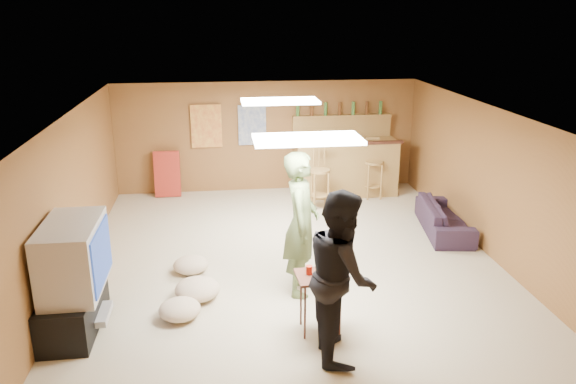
{
  "coord_description": "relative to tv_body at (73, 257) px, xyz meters",
  "views": [
    {
      "loc": [
        -0.99,
        -7.51,
        3.55
      ],
      "look_at": [
        0.0,
        0.2,
        1.0
      ],
      "focal_mm": 35.0,
      "sensor_mm": 36.0,
      "label": 1
    }
  ],
  "objects": [
    {
      "name": "cushion_near_tv",
      "position": [
        1.33,
        0.52,
        -0.77
      ],
      "size": [
        0.7,
        0.7,
        0.26
      ],
      "primitive_type": "ellipsoid",
      "rotation": [
        0.0,
        0.0,
        0.24
      ],
      "color": "tan",
      "rests_on": "ground"
    },
    {
      "name": "bar_stool_left",
      "position": [
        3.51,
        3.72,
        -0.31
      ],
      "size": [
        0.49,
        0.49,
        1.18
      ],
      "primitive_type": null,
      "rotation": [
        0.0,
        0.0,
        0.38
      ],
      "color": "olive",
      "rests_on": "ground"
    },
    {
      "name": "poster_right",
      "position": [
        2.35,
        4.96,
        0.45
      ],
      "size": [
        0.55,
        0.03,
        0.8
      ],
      "primitive_type": "cube",
      "color": "#334C99",
      "rests_on": "wall_back"
    },
    {
      "name": "ceiling_panel_back",
      "position": [
        2.65,
        2.7,
        1.27
      ],
      "size": [
        1.2,
        0.6,
        0.04
      ],
      "primitive_type": "cube",
      "color": "white",
      "rests_on": "ceiling"
    },
    {
      "name": "tray_table",
      "position": [
        2.75,
        -0.42,
        -0.55
      ],
      "size": [
        0.57,
        0.46,
        0.71
      ],
      "primitive_type": "cube",
      "rotation": [
        0.0,
        0.0,
        0.05
      ],
      "color": "#3C1B13",
      "rests_on": "ground"
    },
    {
      "name": "sofa",
      "position": [
        5.35,
        2.3,
        -0.65
      ],
      "size": [
        0.91,
        1.76,
        0.49
      ],
      "primitive_type": "imported",
      "rotation": [
        0.0,
        0.0,
        1.41
      ],
      "color": "black",
      "rests_on": "ground"
    },
    {
      "name": "person_olive",
      "position": [
        2.67,
        0.55,
        0.04
      ],
      "size": [
        0.6,
        0.78,
        1.89
      ],
      "primitive_type": "imported",
      "rotation": [
        0.0,
        0.0,
        1.33
      ],
      "color": "#53653A",
      "rests_on": "ground"
    },
    {
      "name": "person_black",
      "position": [
        2.88,
        -0.86,
        0.02
      ],
      "size": [
        0.74,
        0.93,
        1.84
      ],
      "primitive_type": "imported",
      "rotation": [
        0.0,
        0.0,
        1.52
      ],
      "color": "black",
      "rests_on": "ground"
    },
    {
      "name": "tv_screen",
      "position": [
        0.31,
        0.0,
        0.0
      ],
      "size": [
        0.02,
        0.95,
        0.65
      ],
      "primitive_type": "cube",
      "color": "navy",
      "rests_on": "tv_body"
    },
    {
      "name": "wall_back",
      "position": [
        2.65,
        5.0,
        0.2
      ],
      "size": [
        6.0,
        0.02,
        2.2
      ],
      "primitive_type": "cube",
      "color": "brown",
      "rests_on": "ground"
    },
    {
      "name": "dvd_box",
      "position": [
        0.15,
        0.0,
        -0.75
      ],
      "size": [
        0.35,
        0.5,
        0.08
      ],
      "primitive_type": "cube",
      "color": "#B2B2B7",
      "rests_on": "tv_stand"
    },
    {
      "name": "tv_stand",
      "position": [
        -0.07,
        0.0,
        -0.65
      ],
      "size": [
        0.55,
        1.3,
        0.5
      ],
      "primitive_type": "cube",
      "color": "black",
      "rests_on": "ground"
    },
    {
      "name": "bar_shelf",
      "position": [
        4.15,
        4.9,
        0.6
      ],
      "size": [
        2.0,
        0.18,
        0.05
      ],
      "primitive_type": "cube",
      "color": "olive",
      "rests_on": "bar_backing"
    },
    {
      "name": "ceiling_panel_front",
      "position": [
        2.65,
        0.0,
        1.27
      ],
      "size": [
        1.2,
        0.6,
        0.04
      ],
      "primitive_type": "cube",
      "color": "white",
      "rests_on": "ceiling"
    },
    {
      "name": "bottle_row",
      "position": [
        4.09,
        4.88,
        0.75
      ],
      "size": [
        1.76,
        0.08,
        0.26
      ],
      "primitive_type": null,
      "color": "#3F7233",
      "rests_on": "bar_shelf"
    },
    {
      "name": "wall_left",
      "position": [
        -0.35,
        1.5,
        0.2
      ],
      "size": [
        0.02,
        7.0,
        2.2
      ],
      "primitive_type": "cube",
      "color": "brown",
      "rests_on": "ground"
    },
    {
      "name": "ground",
      "position": [
        2.65,
        1.5,
        -0.9
      ],
      "size": [
        7.0,
        7.0,
        0.0
      ],
      "primitive_type": "plane",
      "color": "#B6A88B",
      "rests_on": "ground"
    },
    {
      "name": "cup_red_near",
      "position": [
        2.62,
        -0.38,
        -0.14
      ],
      "size": [
        0.09,
        0.09,
        0.1
      ],
      "primitive_type": "cylinder",
      "rotation": [
        0.0,
        0.0,
        0.23
      ],
      "color": "#AD1D0B",
      "rests_on": "tray_table"
    },
    {
      "name": "cup_blue",
      "position": [
        2.89,
        -0.32,
        -0.13
      ],
      "size": [
        0.11,
        0.11,
        0.12
      ],
      "primitive_type": "cylinder",
      "rotation": [
        0.0,
        0.0,
        0.42
      ],
      "color": "navy",
      "rests_on": "tray_table"
    },
    {
      "name": "bar_lip",
      "position": [
        4.15,
        4.2,
        0.2
      ],
      "size": [
        2.1,
        0.12,
        0.05
      ],
      "primitive_type": "cube",
      "color": "#3C1B13",
      "rests_on": "bar_counter"
    },
    {
      "name": "tv_body",
      "position": [
        0.0,
        0.0,
        0.0
      ],
      "size": [
        0.6,
        1.1,
        0.8
      ],
      "primitive_type": "cube",
      "color": "#B2B2B7",
      "rests_on": "tv_stand"
    },
    {
      "name": "cushion_far",
      "position": [
        1.13,
        0.06,
        -0.79
      ],
      "size": [
        0.56,
        0.56,
        0.23
      ],
      "primitive_type": "ellipsoid",
      "rotation": [
        0.0,
        0.0,
        -0.12
      ],
      "color": "tan",
      "rests_on": "ground"
    },
    {
      "name": "bar_backing",
      "position": [
        4.15,
        4.92,
        0.3
      ],
      "size": [
        2.0,
        0.14,
        0.6
      ],
      "primitive_type": "cube",
      "color": "olive",
      "rests_on": "bar_counter"
    },
    {
      "name": "wall_right",
      "position": [
        5.65,
        1.5,
        0.2
      ],
      "size": [
        0.02,
        7.0,
        2.2
      ],
      "primitive_type": "cube",
      "color": "brown",
      "rests_on": "ground"
    },
    {
      "name": "bar_stool_right",
      "position": [
        4.64,
        4.16,
        -0.32
      ],
      "size": [
        0.37,
        0.37,
        1.17
      ],
      "primitive_type": null,
      "rotation": [
        0.0,
        0.0,
        -0.01
      ],
      "color": "olive",
      "rests_on": "ground"
    },
    {
      "name": "ceiling",
      "position": [
        2.65,
        1.5,
        1.3
      ],
      "size": [
        6.0,
        7.0,
        0.02
      ],
      "primitive_type": "cube",
      "color": "silver",
      "rests_on": "ground"
    },
    {
      "name": "cup_red_far",
      "position": [
        2.86,
        -0.52,
        -0.13
      ],
      "size": [
        0.09,
        0.09,
        0.12
      ],
      "primitive_type": "cylinder",
      "rotation": [
        0.0,
        0.0,
        0.06
      ],
      "color": "#AD1D0B",
      "rests_on": "tray_table"
    },
    {
      "name": "poster_left",
      "position": [
        1.45,
        4.96,
        0.45
      ],
      "size": [
        0.6,
        0.03,
        0.85
      ],
      "primitive_type": "cube",
      "color": "#BF3F26",
      "rests_on": "wall_back"
    },
    {
      "name": "folding_chair_stack",
      "position": [
        0.65,
        4.8,
        -0.45
      ],
      "size": [
        0.5,
        0.26,
        0.91
      ],
      "primitive_type": "cube",
      "rotation": [
        -0.14,
        0.0,
        0.0
      ],
      "color": "#AA2B1F",
      "rests_on": "ground"
    },
    {
      "name": "bar_counter",
      "position": [
        4.15,
        4.45,
        -0.35
      ],
      "size": [
        2.0,
        0.6,
        1.1
      ],
      "primitive_type": "cube",
      "color": "olive",
      "rests_on": "ground"
    },
    {
      "name": "wall_front",
      "position": [
        2.65,
        -2.0,
        0.2
      ],
      "size": [
        6.0,
        0.02,
        2.2
      ],
      "primitive_type": "cube",
      "color": "brown",
      "rests_on": "ground"
    },
    {
      "name": "cushion_mid",
      "position": [
        1.22,
        1.3,
        -0.79
      ],
      "size": [
        0.55,
        0.55,
        0.22
      ],
      "primitive_type": "ellipsoid",
      "rotation": [
        0.0,
        0.0,
        -0.12
      ],
      "color": "tan",
      "rests_on": "ground"
    }
  ]
}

